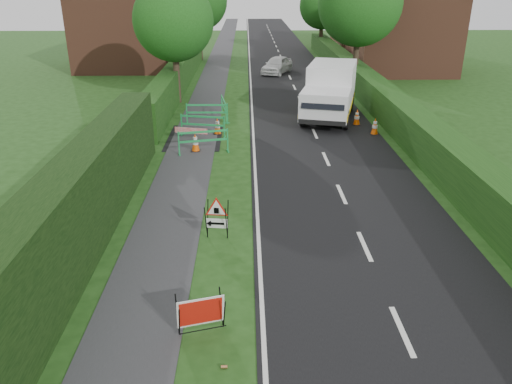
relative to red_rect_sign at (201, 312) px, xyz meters
name	(u,v)px	position (x,y,z in m)	size (l,w,h in m)	color
ground	(274,268)	(1.61, 2.40, -0.46)	(120.00, 120.00, 0.00)	#1B3F12
road_surface	(281,58)	(4.11, 37.40, -0.46)	(6.00, 90.00, 0.02)	black
footpath	(220,58)	(-1.39, 37.40, -0.46)	(2.00, 90.00, 0.02)	#2D2D30
hedge_west_near	(73,270)	(-3.39, 2.40, -0.46)	(1.10, 18.00, 2.50)	black
hedge_west_far	(180,88)	(-3.39, 24.40, -0.46)	(1.00, 24.00, 1.80)	#14380F
hedge_east	(377,110)	(8.11, 18.40, -0.46)	(1.20, 50.00, 1.50)	#14380F
house_west	(126,30)	(-8.39, 32.40, 2.43)	(7.50, 7.40, 7.88)	brown
house_east_a	(402,32)	(12.61, 30.40, 2.43)	(7.50, 7.40, 7.88)	brown
house_east_b	(372,18)	(13.61, 44.40, 2.43)	(7.50, 7.40, 7.88)	brown
tree_nw	(173,21)	(-2.99, 20.40, 4.02)	(4.40, 4.40, 6.70)	#2D2116
tree_ne	(360,3)	(8.01, 24.40, 4.71)	(5.20, 5.20, 7.79)	#2D2116
tree_fw	(198,1)	(-2.99, 36.40, 4.36)	(4.80, 4.80, 7.24)	#2D2116
tree_fe	(322,6)	(8.01, 40.40, 3.76)	(4.20, 4.20, 6.33)	#2D2116
red_rect_sign	(201,312)	(0.00, 0.00, 0.00)	(1.06, 0.80, 0.81)	black
triangle_sign	(215,215)	(0.08, 3.95, 0.26)	(0.79, 0.79, 1.04)	black
works_van	(330,90)	(5.20, 16.88, 0.93)	(3.62, 6.11, 2.62)	silver
traffic_cone_0	(375,126)	(6.84, 13.76, -0.07)	(0.38, 0.38, 0.79)	black
traffic_cone_1	(357,117)	(6.35, 15.37, -0.07)	(0.38, 0.38, 0.79)	black
traffic_cone_2	(345,100)	(6.42, 18.97, -0.07)	(0.38, 0.38, 0.79)	black
traffic_cone_3	(195,142)	(-1.17, 11.51, -0.07)	(0.38, 0.38, 0.79)	black
traffic_cone_4	(217,126)	(-0.39, 13.95, -0.07)	(0.38, 0.38, 0.79)	black
ped_barrier_0	(203,139)	(-0.81, 11.23, 0.17)	(2.09, 0.78, 1.00)	#198D43
ped_barrier_1	(203,123)	(-1.02, 13.61, 0.17)	(2.09, 0.76, 1.00)	#198D43
ped_barrier_2	(207,111)	(-0.98, 15.82, 0.17)	(2.06, 0.37, 1.00)	#198D43
ped_barrier_3	(224,106)	(-0.20, 16.77, 0.17)	(0.65, 2.09, 1.00)	#198D43
redwhite_plank	(191,140)	(-1.50, 13.02, -0.46)	(1.50, 0.04, 0.25)	red
litter_can	(224,368)	(0.50, -1.08, -0.46)	(0.07, 0.07, 0.12)	#BF7F4C
hatchback_car	(277,65)	(3.27, 29.63, 0.16)	(1.48, 3.69, 1.26)	white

